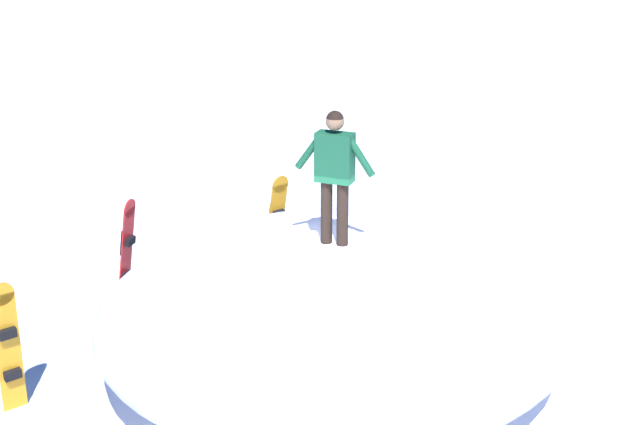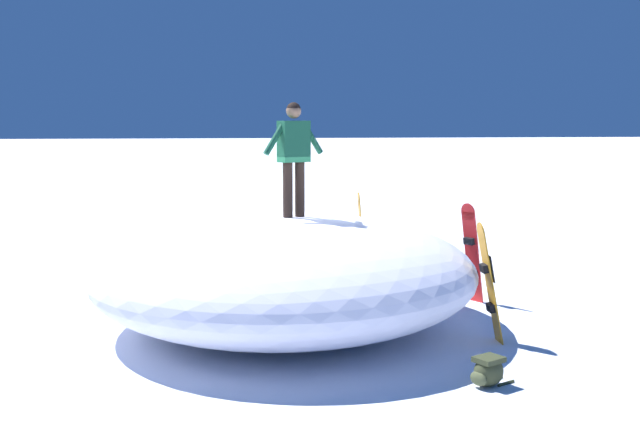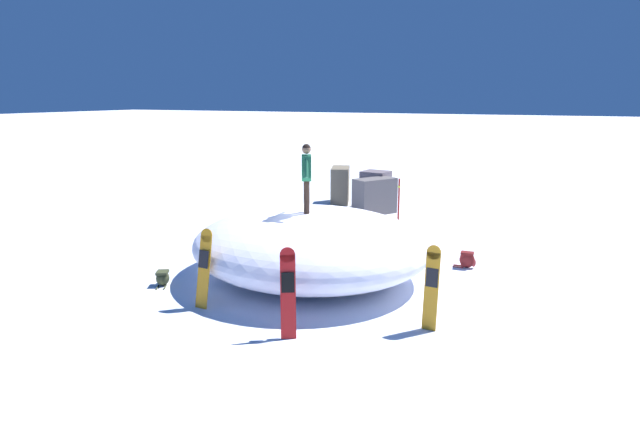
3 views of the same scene
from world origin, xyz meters
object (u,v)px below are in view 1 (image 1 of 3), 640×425
snowboarder_standing (335,167)px  snowboard_tertiary_upright (127,252)px  snowboard_secondary_upright (8,346)px  backpack_far (380,246)px  snowboard_primary_upright (276,223)px

snowboarder_standing → snowboard_tertiary_upright: size_ratio=0.98×
snowboard_secondary_upright → snowboard_tertiary_upright: bearing=-148.9°
backpack_far → snowboarder_standing: bearing=33.6°
snowboard_primary_upright → backpack_far: snowboard_primary_upright is taller
snowboard_secondary_upright → snowboard_tertiary_upright: 2.71m
snowboard_secondary_upright → backpack_far: bearing=-177.9°
snowboard_tertiary_upright → snowboard_secondary_upright: bearing=31.1°
snowboard_primary_upright → snowboard_tertiary_upright: 2.35m
backpack_far → snowboard_tertiary_upright: bearing=-16.4°
snowboard_tertiary_upright → backpack_far: size_ratio=2.84×
snowboarder_standing → snowboard_tertiary_upright: bearing=-69.9°
snowboarder_standing → snowboard_primary_upright: (-1.16, -2.52, -1.74)m
snowboarder_standing → snowboard_secondary_upright: 4.20m
backpack_far → snowboard_primary_upright: bearing=-20.0°
snowboarder_standing → snowboard_primary_upright: snowboarder_standing is taller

